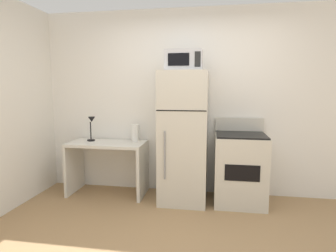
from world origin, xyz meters
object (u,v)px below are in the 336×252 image
object	(u,v)px
paper_towel_roll	(135,133)
microwave	(184,61)
desk_lamp	(91,125)
refrigerator	(184,137)
desk	(108,158)
oven_range	(240,168)

from	to	relation	value
paper_towel_roll	microwave	bearing A→B (deg)	-16.64
desk_lamp	paper_towel_roll	world-z (taller)	desk_lamp
refrigerator	microwave	size ratio (longest dim) A/B	3.74
desk	refrigerator	bearing A→B (deg)	-2.65
desk_lamp	refrigerator	world-z (taller)	refrigerator
desk_lamp	microwave	world-z (taller)	microwave
paper_towel_roll	oven_range	size ratio (longest dim) A/B	0.22
paper_towel_roll	oven_range	distance (m)	1.52
desk_lamp	microwave	xyz separation A→B (m)	(1.34, -0.12, 0.86)
desk_lamp	refrigerator	bearing A→B (deg)	-4.21
refrigerator	desk_lamp	bearing A→B (deg)	175.79
desk_lamp	desk	bearing A→B (deg)	-10.98
desk_lamp	microwave	size ratio (longest dim) A/B	0.77
desk	desk_lamp	size ratio (longest dim) A/B	3.04
desk	oven_range	size ratio (longest dim) A/B	0.97
desk_lamp	paper_towel_roll	size ratio (longest dim) A/B	1.47
desk	refrigerator	distance (m)	1.14
desk_lamp	paper_towel_roll	distance (m)	0.64
refrigerator	oven_range	world-z (taller)	refrigerator
refrigerator	microwave	world-z (taller)	microwave
oven_range	microwave	bearing A→B (deg)	-176.54
paper_towel_roll	microwave	xyz separation A→B (m)	(0.72, -0.21, 0.98)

